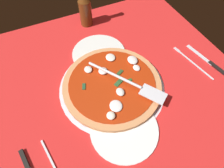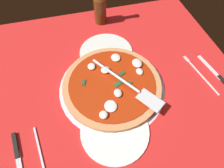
{
  "view_description": "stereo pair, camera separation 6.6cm",
  "coord_description": "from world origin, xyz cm",
  "px_view_note": "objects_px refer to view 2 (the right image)",
  "views": [
    {
      "loc": [
        -30.73,
        14.61,
        56.42
      ],
      "look_at": [
        2.8,
        -0.99,
        1.94
      ],
      "focal_mm": 29.24,
      "sensor_mm": 36.0,
      "label": 1
    },
    {
      "loc": [
        -32.96,
        8.42,
        56.42
      ],
      "look_at": [
        2.8,
        -0.99,
        1.94
      ],
      "focal_mm": 29.24,
      "sensor_mm": 36.0,
      "label": 2
    }
  ],
  "objects_px": {
    "dinner_plate_right": "(106,52)",
    "dinner_plate_left": "(115,130)",
    "pizza": "(112,84)",
    "place_setting_far": "(30,160)",
    "place_setting_near": "(209,76)",
    "beer_bottle": "(100,6)",
    "pizza_server": "(127,84)"
  },
  "relations": [
    {
      "from": "pizza",
      "to": "place_setting_near",
      "type": "relative_size",
      "value": 1.56
    },
    {
      "from": "dinner_plate_right",
      "to": "place_setting_far",
      "type": "relative_size",
      "value": 0.95
    },
    {
      "from": "place_setting_far",
      "to": "place_setting_near",
      "type": "bearing_deg",
      "value": 91.62
    },
    {
      "from": "dinner_plate_right",
      "to": "pizza_server",
      "type": "bearing_deg",
      "value": -172.29
    },
    {
      "from": "pizza_server",
      "to": "place_setting_near",
      "type": "relative_size",
      "value": 1.17
    },
    {
      "from": "pizza_server",
      "to": "dinner_plate_left",
      "type": "bearing_deg",
      "value": -65.24
    },
    {
      "from": "pizza_server",
      "to": "place_setting_near",
      "type": "height_order",
      "value": "pizza_server"
    },
    {
      "from": "dinner_plate_right",
      "to": "pizza_server",
      "type": "relative_size",
      "value": 0.83
    },
    {
      "from": "beer_bottle",
      "to": "place_setting_far",
      "type": "bearing_deg",
      "value": 149.04
    },
    {
      "from": "dinner_plate_left",
      "to": "pizza_server",
      "type": "height_order",
      "value": "pizza_server"
    },
    {
      "from": "dinner_plate_right",
      "to": "pizza",
      "type": "distance_m",
      "value": 0.17
    },
    {
      "from": "dinner_plate_right",
      "to": "place_setting_far",
      "type": "distance_m",
      "value": 0.48
    },
    {
      "from": "dinner_plate_left",
      "to": "dinner_plate_right",
      "type": "bearing_deg",
      "value": -9.06
    },
    {
      "from": "dinner_plate_left",
      "to": "pizza",
      "type": "xyz_separation_m",
      "value": [
        0.16,
        -0.04,
        0.01
      ]
    },
    {
      "from": "dinner_plate_left",
      "to": "pizza",
      "type": "height_order",
      "value": "pizza"
    },
    {
      "from": "place_setting_near",
      "to": "beer_bottle",
      "type": "height_order",
      "value": "beer_bottle"
    },
    {
      "from": "dinner_plate_left",
      "to": "place_setting_far",
      "type": "distance_m",
      "value": 0.26
    },
    {
      "from": "pizza",
      "to": "place_setting_far",
      "type": "bearing_deg",
      "value": 122.44
    },
    {
      "from": "pizza",
      "to": "place_setting_far",
      "type": "xyz_separation_m",
      "value": [
        -0.19,
        0.3,
        -0.02
      ]
    },
    {
      "from": "pizza",
      "to": "place_setting_near",
      "type": "height_order",
      "value": "pizza"
    },
    {
      "from": "place_setting_far",
      "to": "beer_bottle",
      "type": "height_order",
      "value": "beer_bottle"
    },
    {
      "from": "dinner_plate_right",
      "to": "place_setting_near",
      "type": "distance_m",
      "value": 0.42
    },
    {
      "from": "place_setting_near",
      "to": "pizza_server",
      "type": "bearing_deg",
      "value": 77.78
    },
    {
      "from": "dinner_plate_left",
      "to": "dinner_plate_right",
      "type": "height_order",
      "value": "same"
    },
    {
      "from": "dinner_plate_right",
      "to": "dinner_plate_left",
      "type": "bearing_deg",
      "value": 170.94
    },
    {
      "from": "dinner_plate_left",
      "to": "dinner_plate_right",
      "type": "xyz_separation_m",
      "value": [
        0.34,
        -0.05,
        0.0
      ]
    },
    {
      "from": "pizza",
      "to": "beer_bottle",
      "type": "relative_size",
      "value": 1.56
    },
    {
      "from": "place_setting_near",
      "to": "place_setting_far",
      "type": "distance_m",
      "value": 0.68
    },
    {
      "from": "dinner_plate_left",
      "to": "beer_bottle",
      "type": "height_order",
      "value": "beer_bottle"
    },
    {
      "from": "pizza",
      "to": "pizza_server",
      "type": "distance_m",
      "value": 0.06
    },
    {
      "from": "dinner_plate_left",
      "to": "dinner_plate_right",
      "type": "relative_size",
      "value": 0.99
    },
    {
      "from": "dinner_plate_left",
      "to": "place_setting_far",
      "type": "xyz_separation_m",
      "value": [
        -0.02,
        0.26,
        -0.0
      ]
    }
  ]
}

